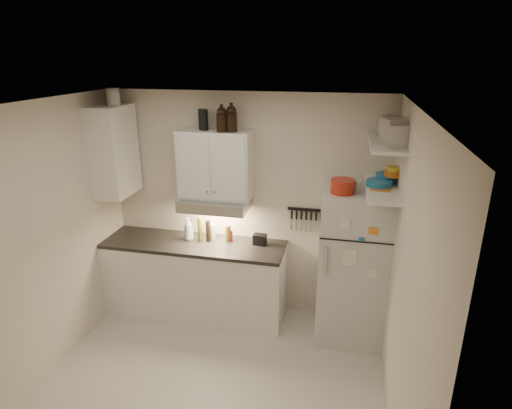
# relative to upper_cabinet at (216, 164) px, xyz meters

# --- Properties ---
(floor) EXTENTS (3.20, 3.00, 0.02)m
(floor) POSITION_rel_upper_cabinet_xyz_m (0.30, -1.33, -1.84)
(floor) COLOR beige
(floor) RESTS_ON ground
(ceiling) EXTENTS (3.20, 3.00, 0.02)m
(ceiling) POSITION_rel_upper_cabinet_xyz_m (0.30, -1.33, 0.78)
(ceiling) COLOR white
(ceiling) RESTS_ON ground
(back_wall) EXTENTS (3.20, 0.02, 2.60)m
(back_wall) POSITION_rel_upper_cabinet_xyz_m (0.30, 0.18, -0.53)
(back_wall) COLOR beige
(back_wall) RESTS_ON ground
(left_wall) EXTENTS (0.02, 3.00, 2.60)m
(left_wall) POSITION_rel_upper_cabinet_xyz_m (-1.31, -1.33, -0.53)
(left_wall) COLOR beige
(left_wall) RESTS_ON ground
(right_wall) EXTENTS (0.02, 3.00, 2.60)m
(right_wall) POSITION_rel_upper_cabinet_xyz_m (1.91, -1.33, -0.53)
(right_wall) COLOR beige
(right_wall) RESTS_ON ground
(base_cabinet) EXTENTS (2.10, 0.60, 0.88)m
(base_cabinet) POSITION_rel_upper_cabinet_xyz_m (-0.25, -0.14, -1.39)
(base_cabinet) COLOR white
(base_cabinet) RESTS_ON floor
(countertop) EXTENTS (2.10, 0.62, 0.04)m
(countertop) POSITION_rel_upper_cabinet_xyz_m (-0.25, -0.14, -0.93)
(countertop) COLOR black
(countertop) RESTS_ON base_cabinet
(upper_cabinet) EXTENTS (0.80, 0.33, 0.75)m
(upper_cabinet) POSITION_rel_upper_cabinet_xyz_m (0.00, 0.00, 0.00)
(upper_cabinet) COLOR white
(upper_cabinet) RESTS_ON back_wall
(side_cabinet) EXTENTS (0.33, 0.55, 1.00)m
(side_cabinet) POSITION_rel_upper_cabinet_xyz_m (-1.14, -0.14, 0.12)
(side_cabinet) COLOR white
(side_cabinet) RESTS_ON left_wall
(range_hood) EXTENTS (0.76, 0.46, 0.12)m
(range_hood) POSITION_rel_upper_cabinet_xyz_m (0.00, -0.06, -0.44)
(range_hood) COLOR silver
(range_hood) RESTS_ON back_wall
(fridge) EXTENTS (0.70, 0.68, 1.70)m
(fridge) POSITION_rel_upper_cabinet_xyz_m (1.55, -0.18, -0.98)
(fridge) COLOR silver
(fridge) RESTS_ON floor
(shelf_hi) EXTENTS (0.30, 0.95, 0.03)m
(shelf_hi) POSITION_rel_upper_cabinet_xyz_m (1.75, -0.31, 0.38)
(shelf_hi) COLOR white
(shelf_hi) RESTS_ON right_wall
(shelf_lo) EXTENTS (0.30, 0.95, 0.03)m
(shelf_lo) POSITION_rel_upper_cabinet_xyz_m (1.75, -0.31, -0.07)
(shelf_lo) COLOR white
(shelf_lo) RESTS_ON right_wall
(knife_strip) EXTENTS (0.42, 0.02, 0.03)m
(knife_strip) POSITION_rel_upper_cabinet_xyz_m (1.00, 0.15, -0.51)
(knife_strip) COLOR black
(knife_strip) RESTS_ON back_wall
(dutch_oven) EXTENTS (0.30, 0.30, 0.14)m
(dutch_oven) POSITION_rel_upper_cabinet_xyz_m (1.39, -0.34, -0.06)
(dutch_oven) COLOR #AE2614
(dutch_oven) RESTS_ON fridge
(book_stack) EXTENTS (0.22, 0.26, 0.08)m
(book_stack) POSITION_rel_upper_cabinet_xyz_m (1.74, -0.35, -0.09)
(book_stack) COLOR orange
(book_stack) RESTS_ON fridge
(spice_jar) EXTENTS (0.07, 0.07, 0.11)m
(spice_jar) POSITION_rel_upper_cabinet_xyz_m (1.53, -0.26, -0.07)
(spice_jar) COLOR silver
(spice_jar) RESTS_ON fridge
(stock_pot) EXTENTS (0.29, 0.29, 0.19)m
(stock_pot) POSITION_rel_upper_cabinet_xyz_m (1.80, 0.01, 0.48)
(stock_pot) COLOR silver
(stock_pot) RESTS_ON shelf_hi
(tin_a) EXTENTS (0.28, 0.27, 0.23)m
(tin_a) POSITION_rel_upper_cabinet_xyz_m (1.82, -0.46, 0.50)
(tin_a) COLOR #AAAAAD
(tin_a) RESTS_ON shelf_hi
(tin_b) EXTENTS (0.23, 0.23, 0.20)m
(tin_b) POSITION_rel_upper_cabinet_xyz_m (1.82, -0.56, 0.49)
(tin_b) COLOR #AAAAAD
(tin_b) RESTS_ON shelf_hi
(bowl_teal) EXTENTS (0.22, 0.22, 0.09)m
(bowl_teal) POSITION_rel_upper_cabinet_xyz_m (1.80, -0.12, -0.01)
(bowl_teal) COLOR #1C679D
(bowl_teal) RESTS_ON shelf_lo
(bowl_orange) EXTENTS (0.17, 0.17, 0.05)m
(bowl_orange) POSITION_rel_upper_cabinet_xyz_m (1.86, -0.21, 0.06)
(bowl_orange) COLOR #BD5211
(bowl_orange) RESTS_ON bowl_teal
(bowl_yellow) EXTENTS (0.13, 0.13, 0.04)m
(bowl_yellow) POSITION_rel_upper_cabinet_xyz_m (1.86, -0.21, 0.11)
(bowl_yellow) COLOR gold
(bowl_yellow) RESTS_ON bowl_orange
(plates) EXTENTS (0.28, 0.28, 0.06)m
(plates) POSITION_rel_upper_cabinet_xyz_m (1.72, -0.29, -0.02)
(plates) COLOR #1C679D
(plates) RESTS_ON shelf_lo
(growler_a) EXTENTS (0.12, 0.12, 0.26)m
(growler_a) POSITION_rel_upper_cabinet_xyz_m (0.11, -0.08, 0.51)
(growler_a) COLOR black
(growler_a) RESTS_ON upper_cabinet
(growler_b) EXTENTS (0.12, 0.12, 0.28)m
(growler_b) POSITION_rel_upper_cabinet_xyz_m (0.21, -0.05, 0.51)
(growler_b) COLOR black
(growler_b) RESTS_ON upper_cabinet
(thermos_a) EXTENTS (0.10, 0.10, 0.22)m
(thermos_a) POSITION_rel_upper_cabinet_xyz_m (-0.10, -0.02, 0.48)
(thermos_a) COLOR black
(thermos_a) RESTS_ON upper_cabinet
(thermos_b) EXTENTS (0.08, 0.08, 0.22)m
(thermos_b) POSITION_rel_upper_cabinet_xyz_m (-0.14, 0.02, 0.48)
(thermos_b) COLOR black
(thermos_b) RESTS_ON upper_cabinet
(side_jar) EXTENTS (0.14, 0.14, 0.18)m
(side_jar) POSITION_rel_upper_cabinet_xyz_m (-1.07, -0.13, 0.72)
(side_jar) COLOR silver
(side_jar) RESTS_ON side_cabinet
(soap_bottle) EXTENTS (0.12, 0.12, 0.31)m
(soap_bottle) POSITION_rel_upper_cabinet_xyz_m (-0.33, -0.07, -0.75)
(soap_bottle) COLOR white
(soap_bottle) RESTS_ON countertop
(pepper_mill) EXTENTS (0.08, 0.08, 0.20)m
(pepper_mill) POSITION_rel_upper_cabinet_xyz_m (0.13, -0.02, -0.80)
(pepper_mill) COLOR brown
(pepper_mill) RESTS_ON countertop
(oil_bottle) EXTENTS (0.06, 0.06, 0.30)m
(oil_bottle) POSITION_rel_upper_cabinet_xyz_m (-0.19, -0.08, -0.76)
(oil_bottle) COLOR #535816
(oil_bottle) RESTS_ON countertop
(vinegar_bottle) EXTENTS (0.07, 0.07, 0.26)m
(vinegar_bottle) POSITION_rel_upper_cabinet_xyz_m (-0.09, -0.06, -0.78)
(vinegar_bottle) COLOR black
(vinegar_bottle) RESTS_ON countertop
(clear_bottle) EXTENTS (0.08, 0.08, 0.19)m
(clear_bottle) POSITION_rel_upper_cabinet_xyz_m (-0.06, 0.01, -0.81)
(clear_bottle) COLOR silver
(clear_bottle) RESTS_ON countertop
(red_jar) EXTENTS (0.07, 0.07, 0.14)m
(red_jar) POSITION_rel_upper_cabinet_xyz_m (0.14, -0.00, -0.84)
(red_jar) COLOR #AE2614
(red_jar) RESTS_ON countertop
(caddy) EXTENTS (0.15, 0.12, 0.12)m
(caddy) POSITION_rel_upper_cabinet_xyz_m (0.50, -0.02, -0.84)
(caddy) COLOR black
(caddy) RESTS_ON countertop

